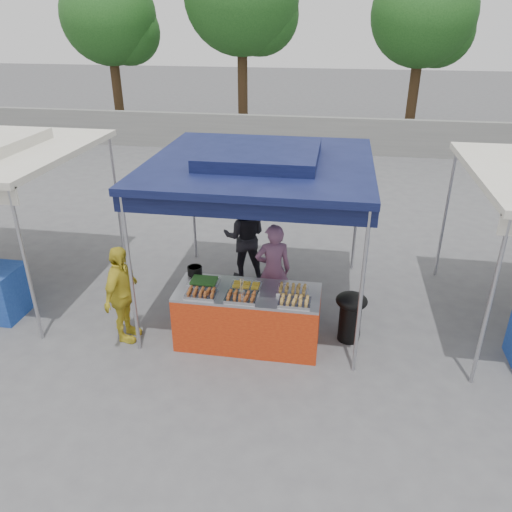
% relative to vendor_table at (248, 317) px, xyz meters
% --- Properties ---
extents(ground_plane, '(80.00, 80.00, 0.00)m').
position_rel_vendor_table_xyz_m(ground_plane, '(0.00, 0.10, -0.43)').
color(ground_plane, '#505052').
extents(back_wall, '(40.00, 0.25, 1.20)m').
position_rel_vendor_table_xyz_m(back_wall, '(0.00, 11.10, 0.17)').
color(back_wall, slate).
rests_on(back_wall, ground_plane).
extents(main_canopy, '(3.20, 3.20, 2.57)m').
position_rel_vendor_table_xyz_m(main_canopy, '(0.00, 1.07, 1.94)').
color(main_canopy, '#A8A8AE').
rests_on(main_canopy, ground_plane).
extents(tree_0, '(3.51, 3.45, 5.92)m').
position_rel_vendor_table_xyz_m(tree_0, '(-7.35, 13.19, 3.62)').
color(tree_0, '#3A2716').
rests_on(tree_0, ground_plane).
extents(tree_1, '(3.99, 3.99, 6.85)m').
position_rel_vendor_table_xyz_m(tree_1, '(-2.39, 13.08, 4.27)').
color(tree_1, '#3A2716').
rests_on(tree_1, ground_plane).
extents(tree_2, '(3.57, 3.52, 6.04)m').
position_rel_vendor_table_xyz_m(tree_2, '(3.77, 13.53, 3.71)').
color(tree_2, '#3A2716').
rests_on(tree_2, ground_plane).
extents(vendor_table, '(2.00, 0.80, 0.85)m').
position_rel_vendor_table_xyz_m(vendor_table, '(0.00, 0.00, 0.00)').
color(vendor_table, '#AD2D0F').
rests_on(vendor_table, ground_plane).
extents(food_tray_fl, '(0.42, 0.30, 0.07)m').
position_rel_vendor_table_xyz_m(food_tray_fl, '(-0.60, -0.23, 0.46)').
color(food_tray_fl, '#B3B3B7').
rests_on(food_tray_fl, vendor_table).
extents(food_tray_fm, '(0.42, 0.30, 0.07)m').
position_rel_vendor_table_xyz_m(food_tray_fm, '(-0.05, -0.24, 0.46)').
color(food_tray_fm, '#B3B3B7').
rests_on(food_tray_fm, vendor_table).
extents(food_tray_fr, '(0.42, 0.30, 0.07)m').
position_rel_vendor_table_xyz_m(food_tray_fr, '(0.67, -0.24, 0.46)').
color(food_tray_fr, '#B3B3B7').
rests_on(food_tray_fr, vendor_table).
extents(food_tray_bl, '(0.42, 0.30, 0.07)m').
position_rel_vendor_table_xyz_m(food_tray_bl, '(-0.64, 0.09, 0.46)').
color(food_tray_bl, '#B3B3B7').
rests_on(food_tray_bl, vendor_table).
extents(food_tray_bm, '(0.42, 0.30, 0.07)m').
position_rel_vendor_table_xyz_m(food_tray_bm, '(-0.03, 0.07, 0.46)').
color(food_tray_bm, '#B3B3B7').
rests_on(food_tray_bm, vendor_table).
extents(food_tray_br, '(0.42, 0.30, 0.07)m').
position_rel_vendor_table_xyz_m(food_tray_br, '(0.61, 0.06, 0.46)').
color(food_tray_br, '#B3B3B7').
rests_on(food_tray_br, vendor_table).
extents(cooking_pot, '(0.21, 0.21, 0.12)m').
position_rel_vendor_table_xyz_m(cooking_pot, '(-0.85, 0.35, 0.49)').
color(cooking_pot, black).
rests_on(cooking_pot, vendor_table).
extents(skewer_cup, '(0.09, 0.09, 0.11)m').
position_rel_vendor_table_xyz_m(skewer_cup, '(-0.05, -0.20, 0.48)').
color(skewer_cup, '#A8A8AE').
rests_on(skewer_cup, vendor_table).
extents(wok_burner, '(0.45, 0.45, 0.76)m').
position_rel_vendor_table_xyz_m(wok_burner, '(1.43, 0.31, 0.02)').
color(wok_burner, black).
rests_on(wok_burner, ground_plane).
extents(crate_left, '(0.52, 0.36, 0.31)m').
position_rel_vendor_table_xyz_m(crate_left, '(-0.47, 0.53, -0.27)').
color(crate_left, navy).
rests_on(crate_left, ground_plane).
extents(crate_right, '(0.47, 0.33, 0.28)m').
position_rel_vendor_table_xyz_m(crate_right, '(0.27, 0.63, -0.28)').
color(crate_right, navy).
rests_on(crate_right, ground_plane).
extents(crate_stacked, '(0.46, 0.32, 0.28)m').
position_rel_vendor_table_xyz_m(crate_stacked, '(0.27, 0.63, -0.00)').
color(crate_stacked, navy).
rests_on(crate_stacked, crate_right).
extents(vendor_woman, '(0.63, 0.50, 1.52)m').
position_rel_vendor_table_xyz_m(vendor_woman, '(0.24, 0.83, 0.33)').
color(vendor_woman, '#7B4E6E').
rests_on(vendor_woman, ground_plane).
extents(helper_man, '(0.83, 0.68, 1.57)m').
position_rel_vendor_table_xyz_m(helper_man, '(-0.41, 1.96, 0.36)').
color(helper_man, black).
rests_on(helper_man, ground_plane).
extents(customer_person, '(0.41, 0.88, 1.46)m').
position_rel_vendor_table_xyz_m(customer_person, '(-1.77, -0.19, 0.31)').
color(customer_person, gold).
rests_on(customer_person, ground_plane).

